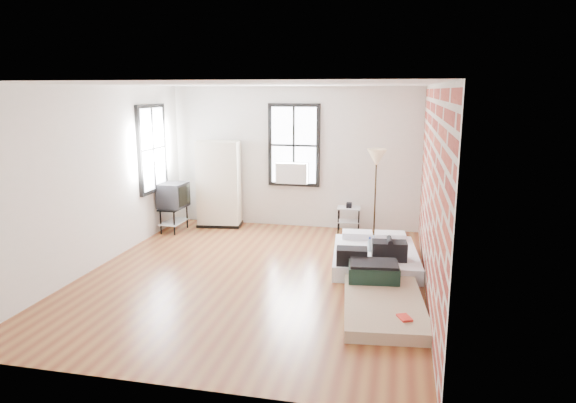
% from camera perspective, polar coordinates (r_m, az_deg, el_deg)
% --- Properties ---
extents(ground, '(6.00, 6.00, 0.00)m').
position_cam_1_polar(ground, '(7.79, -3.84, -8.20)').
color(ground, brown).
rests_on(ground, ground).
extents(room_shell, '(5.02, 6.02, 2.80)m').
position_cam_1_polar(room_shell, '(7.65, -1.60, 4.88)').
color(room_shell, silver).
rests_on(room_shell, ground).
extents(mattress_main, '(1.46, 1.88, 0.57)m').
position_cam_1_polar(mattress_main, '(8.28, 9.62, -5.94)').
color(mattress_main, white).
rests_on(mattress_main, ground).
extents(mattress_bare, '(1.17, 1.95, 0.40)m').
position_cam_1_polar(mattress_bare, '(6.83, 10.31, -10.31)').
color(mattress_bare, tan).
rests_on(mattress_bare, ground).
extents(wardrobe, '(0.93, 0.61, 1.73)m').
position_cam_1_polar(wardrobe, '(10.44, -7.68, 1.91)').
color(wardrobe, black).
rests_on(wardrobe, ground).
extents(side_table, '(0.46, 0.38, 0.58)m').
position_cam_1_polar(side_table, '(10.04, 6.78, -1.26)').
color(side_table, black).
rests_on(side_table, ground).
extents(floor_lamp, '(0.35, 0.35, 1.65)m').
position_cam_1_polar(floor_lamp, '(9.75, 9.80, 4.36)').
color(floor_lamp, black).
rests_on(floor_lamp, ground).
extents(tv_stand, '(0.50, 0.69, 0.96)m').
position_cam_1_polar(tv_stand, '(10.23, -12.62, 0.51)').
color(tv_stand, black).
rests_on(tv_stand, ground).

